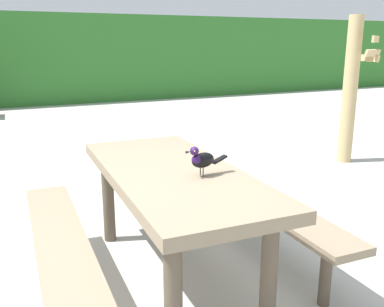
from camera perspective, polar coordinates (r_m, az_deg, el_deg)
ground_plane at (r=2.80m, az=-8.10°, el=-17.92°), size 60.00×60.00×0.00m
hedge_wall at (r=11.95m, az=-22.38°, el=11.58°), size 28.00×2.12×2.18m
picnic_table_foreground at (r=2.71m, az=-2.56°, el=-5.81°), size 1.74×1.82×0.74m
bird_grackle at (r=2.48m, az=1.26°, el=-0.76°), size 0.29×0.09×0.18m
stalk_post_right_side at (r=5.75m, az=20.38°, el=8.02°), size 0.39×0.43×1.82m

